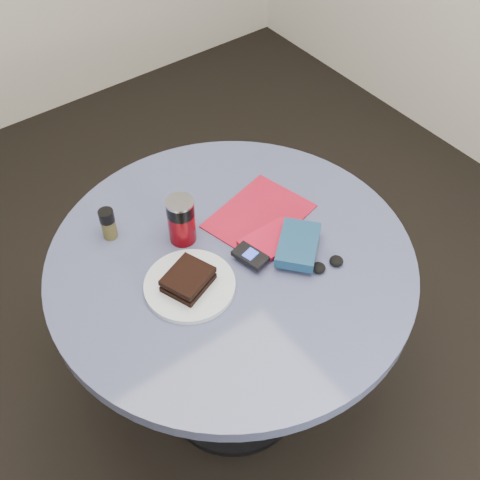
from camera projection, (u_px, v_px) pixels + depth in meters
ground at (233, 392)px, 2.17m from camera, size 4.00×4.00×0.00m
table at (232, 294)px, 1.74m from camera, size 1.00×1.00×0.75m
plate at (190, 285)px, 1.55m from camera, size 0.24×0.24×0.02m
sandwich at (188, 279)px, 1.52m from camera, size 0.14×0.13×0.04m
soda_can at (181, 220)px, 1.61m from camera, size 0.10×0.10×0.14m
pepper_grinder at (108, 224)px, 1.64m from camera, size 0.05×0.05×0.10m
magazine at (259, 216)px, 1.72m from camera, size 0.32×0.27×0.01m
red_book at (271, 241)px, 1.64m from camera, size 0.16×0.11×0.01m
novel at (298, 245)px, 1.61m from camera, size 0.19×0.18×0.03m
mp3_player at (250, 256)px, 1.59m from camera, size 0.07×0.10×0.02m
headphones at (327, 264)px, 1.59m from camera, size 0.10×0.05×0.02m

